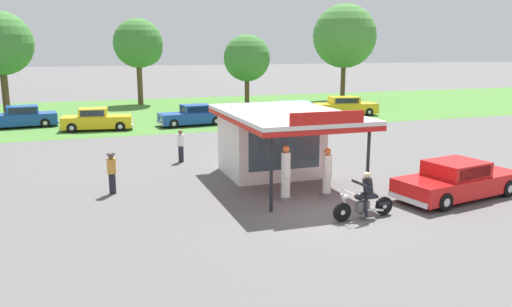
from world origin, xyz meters
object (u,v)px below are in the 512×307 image
object	(u,v)px
parked_car_back_row_left	(296,113)
bystander_admiring_sedan	(112,172)
gas_pump_nearside	(286,175)
motorcycle_with_rider	(365,199)
parked_car_back_row_right	(345,107)
parked_car_back_row_centre	(18,118)
featured_classic_sedan	(458,181)
bystander_chatting_near_pumps	(181,145)
parked_car_back_row_centre_right	(97,120)
gas_pump_offside	(327,174)
parked_car_back_row_far_right	(192,116)

from	to	relation	value
parked_car_back_row_left	bystander_admiring_sedan	size ratio (longest dim) A/B	3.28
gas_pump_nearside	parked_car_back_row_left	distance (m)	19.63
motorcycle_with_rider	parked_car_back_row_right	distance (m)	26.61
parked_car_back_row_centre	featured_classic_sedan	bearing A→B (deg)	-54.00
featured_classic_sedan	bystander_admiring_sedan	size ratio (longest dim) A/B	3.46
gas_pump_nearside	bystander_admiring_sedan	size ratio (longest dim) A/B	1.28
gas_pump_nearside	parked_car_back_row_right	bearing A→B (deg)	56.19
gas_pump_nearside	bystander_chatting_near_pumps	xyz separation A→B (m)	(-2.52, 7.55, -0.10)
parked_car_back_row_centre_right	bystander_chatting_near_pumps	world-z (taller)	bystander_chatting_near_pumps
bystander_chatting_near_pumps	bystander_admiring_sedan	xyz separation A→B (m)	(-3.57, -4.68, 0.01)
parked_car_back_row_left	parked_car_back_row_centre	world-z (taller)	parked_car_back_row_left
gas_pump_offside	parked_car_back_row_centre	xyz separation A→B (m)	(-13.13, 22.37, -0.15)
parked_car_back_row_centre_right	bystander_chatting_near_pumps	size ratio (longest dim) A/B	3.07
gas_pump_offside	parked_car_back_row_far_right	bearing A→B (deg)	93.41
parked_car_back_row_centre_right	bystander_admiring_sedan	world-z (taller)	bystander_admiring_sedan
parked_car_back_row_right	motorcycle_with_rider	bearing A→B (deg)	-117.40
motorcycle_with_rider	parked_car_back_row_centre_right	size ratio (longest dim) A/B	0.46
gas_pump_offside	parked_car_back_row_right	size ratio (longest dim) A/B	0.33
gas_pump_offside	parked_car_back_row_far_right	world-z (taller)	gas_pump_offside
gas_pump_nearside	gas_pump_offside	bearing A→B (deg)	-0.00
gas_pump_offside	parked_car_back_row_right	xyz separation A→B (m)	(12.20, 20.78, -0.12)
parked_car_back_row_left	parked_car_back_row_centre_right	distance (m)	14.38
gas_pump_nearside	bystander_admiring_sedan	xyz separation A→B (m)	(-6.09, 2.87, -0.09)
parked_car_back_row_far_right	bystander_admiring_sedan	distance (m)	17.77
parked_car_back_row_left	gas_pump_offside	bearing A→B (deg)	-109.87
parked_car_back_row_centre	bystander_chatting_near_pumps	world-z (taller)	bystander_chatting_near_pumps
gas_pump_nearside	motorcycle_with_rider	size ratio (longest dim) A/B	0.89
gas_pump_offside	motorcycle_with_rider	size ratio (longest dim) A/B	0.80
motorcycle_with_rider	parked_car_back_row_right	bearing A→B (deg)	62.60
parked_car_back_row_right	parked_car_back_row_far_right	distance (m)	13.43
motorcycle_with_rider	parked_car_back_row_right	size ratio (longest dim) A/B	0.41
bystander_admiring_sedan	featured_classic_sedan	bearing A→B (deg)	-21.22
parked_car_back_row_left	parked_car_back_row_far_right	world-z (taller)	parked_car_back_row_left
parked_car_back_row_right	bystander_chatting_near_pumps	distance (m)	21.10
motorcycle_with_rider	parked_car_back_row_far_right	distance (m)	22.23
featured_classic_sedan	bystander_chatting_near_pumps	xyz separation A→B (m)	(-8.74, 9.46, 0.20)
parked_car_back_row_centre_right	bystander_chatting_near_pumps	xyz separation A→B (m)	(3.63, -11.74, 0.16)
parked_car_back_row_right	parked_car_back_row_centre_right	bearing A→B (deg)	-175.77
motorcycle_with_rider	featured_classic_sedan	xyz separation A→B (m)	(4.55, 0.94, -0.01)
gas_pump_nearside	parked_car_back_row_centre	size ratio (longest dim) A/B	0.36
parked_car_back_row_right	bystander_chatting_near_pumps	size ratio (longest dim) A/B	3.45
motorcycle_with_rider	parked_car_back_row_far_right	xyz separation A→B (m)	(-1.11, 22.20, 0.03)
gas_pump_offside	parked_car_back_row_centre_right	size ratio (longest dim) A/B	0.37
parked_car_back_row_far_right	bystander_chatting_near_pumps	bearing A→B (deg)	-104.62
parked_car_back_row_centre_right	bystander_chatting_near_pumps	distance (m)	12.29
bystander_chatting_near_pumps	bystander_admiring_sedan	world-z (taller)	bystander_chatting_near_pumps
bystander_chatting_near_pumps	gas_pump_nearside	bearing A→B (deg)	-71.56
featured_classic_sedan	parked_car_back_row_centre_right	bearing A→B (deg)	120.25
gas_pump_offside	motorcycle_with_rider	bearing A→B (deg)	-90.90
featured_classic_sedan	parked_car_back_row_centre	world-z (taller)	parked_car_back_row_centre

